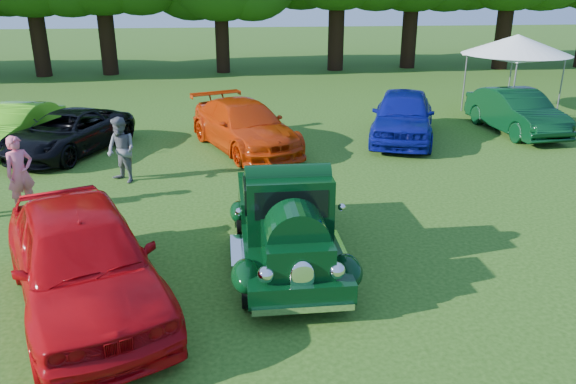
{
  "coord_description": "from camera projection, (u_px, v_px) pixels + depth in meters",
  "views": [
    {
      "loc": [
        -0.18,
        -8.81,
        4.8
      ],
      "look_at": [
        0.96,
        1.07,
        1.1
      ],
      "focal_mm": 35.0,
      "sensor_mm": 36.0,
      "label": 1
    }
  ],
  "objects": [
    {
      "name": "spectator_pink",
      "position": [
        20.0,
        173.0,
        12.44
      ],
      "size": [
        0.73,
        0.72,
        1.71
      ],
      "primitive_type": "imported",
      "rotation": [
        0.0,
        0.0,
        0.75
      ],
      "color": "#F66581",
      "rests_on": "ground"
    },
    {
      "name": "ground",
      "position": [
        241.0,
        273.0,
        9.9
      ],
      "size": [
        120.0,
        120.0,
        0.0
      ],
      "primitive_type": "plane",
      "color": "#234710",
      "rests_on": "ground"
    },
    {
      "name": "back_car_orange",
      "position": [
        245.0,
        126.0,
        17.12
      ],
      "size": [
        3.76,
        5.41,
        1.45
      ],
      "primitive_type": "imported",
      "rotation": [
        0.0,
        0.0,
        0.38
      ],
      "color": "red",
      "rests_on": "ground"
    },
    {
      "name": "red_convertible",
      "position": [
        83.0,
        258.0,
        8.61
      ],
      "size": [
        3.7,
        5.32,
        1.68
      ],
      "primitive_type": "imported",
      "rotation": [
        0.0,
        0.0,
        0.39
      ],
      "color": "#B6070D",
      "rests_on": "ground"
    },
    {
      "name": "spectator_grey",
      "position": [
        121.0,
        150.0,
        14.21
      ],
      "size": [
        1.03,
        1.03,
        1.68
      ],
      "primitive_type": "imported",
      "rotation": [
        0.0,
        0.0,
        -0.77
      ],
      "color": "slate",
      "rests_on": "ground"
    },
    {
      "name": "back_car_lime",
      "position": [
        16.0,
        127.0,
        17.34
      ],
      "size": [
        2.18,
        4.18,
        1.31
      ],
      "primitive_type": "imported",
      "rotation": [
        0.0,
        0.0,
        -0.21
      ],
      "color": "#4CB518",
      "rests_on": "ground"
    },
    {
      "name": "back_car_black",
      "position": [
        68.0,
        133.0,
        16.72
      ],
      "size": [
        3.74,
        4.99,
        1.26
      ],
      "primitive_type": "imported",
      "rotation": [
        0.0,
        0.0,
        -0.41
      ],
      "color": "black",
      "rests_on": "ground"
    },
    {
      "name": "canopy_tent",
      "position": [
        517.0,
        45.0,
        21.17
      ],
      "size": [
        5.16,
        5.16,
        3.02
      ],
      "rotation": [
        0.0,
        0.0,
        0.35
      ],
      "color": "white",
      "rests_on": "ground"
    },
    {
      "name": "back_car_green",
      "position": [
        516.0,
        112.0,
        19.05
      ],
      "size": [
        1.83,
        4.5,
        1.45
      ],
      "primitive_type": "imported",
      "rotation": [
        0.0,
        0.0,
        0.07
      ],
      "color": "black",
      "rests_on": "ground"
    },
    {
      "name": "back_car_blue",
      "position": [
        403.0,
        115.0,
        18.13
      ],
      "size": [
        3.38,
        5.11,
        1.62
      ],
      "primitive_type": "imported",
      "rotation": [
        0.0,
        0.0,
        -0.34
      ],
      "color": "navy",
      "rests_on": "ground"
    },
    {
      "name": "hero_pickup",
      "position": [
        287.0,
        222.0,
        10.14
      ],
      "size": [
        2.08,
        4.47,
        1.75
      ],
      "color": "black",
      "rests_on": "ground"
    }
  ]
}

